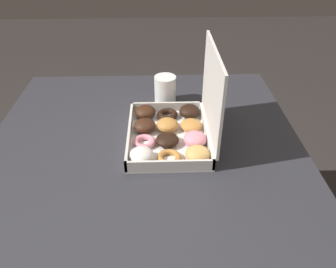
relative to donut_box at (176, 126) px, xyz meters
The scene contains 3 objects.
dining_table 0.18m from the donut_box, 76.90° to the right, with size 1.00×1.01×0.74m.
donut_box is the anchor object (origin of this frame).
coffee_mug 0.24m from the donut_box, behind, with size 0.08×0.08×0.11m.
Camera 1 is at (0.84, 0.05, 1.37)m, focal length 35.00 mm.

